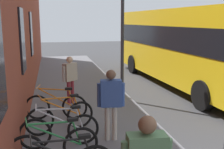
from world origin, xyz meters
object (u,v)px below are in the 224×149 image
object	(u,v)px
pedestrian_crossing_street	(111,98)
bicycle_leaning_wall	(60,130)
bicycle_under_window	(56,106)
city_bus	(184,43)
bicycle_beside_lamp	(61,117)
street_lamp	(123,18)
pedestrian_by_facade	(70,75)
bicycle_nearest_sign	(54,147)

from	to	relation	value
pedestrian_crossing_street	bicycle_leaning_wall	bearing A→B (deg)	96.20
bicycle_under_window	city_bus	xyz separation A→B (m)	(3.57, -5.70, 1.41)
bicycle_leaning_wall	bicycle_beside_lamp	size ratio (longest dim) A/B	1.03
bicycle_beside_lamp	pedestrian_crossing_street	xyz separation A→B (m)	(-0.74, -1.13, 0.64)
bicycle_beside_lamp	bicycle_under_window	distance (m)	0.91
bicycle_beside_lamp	street_lamp	size ratio (longest dim) A/B	0.36
city_bus	pedestrian_by_facade	xyz separation A→B (m)	(-2.08, 5.19, -0.82)
bicycle_leaning_wall	street_lamp	bearing A→B (deg)	-33.23
bicycle_leaning_wall	city_bus	size ratio (longest dim) A/B	0.17
bicycle_beside_lamp	pedestrian_by_facade	xyz separation A→B (m)	(2.39, -0.42, 0.59)
street_lamp	bicycle_under_window	bearing A→B (deg)	127.32
city_bus	street_lamp	world-z (taller)	street_lamp
bicycle_nearest_sign	city_bus	world-z (taller)	city_bus
bicycle_leaning_wall	bicycle_beside_lamp	bearing A→B (deg)	-3.68
bicycle_nearest_sign	city_bus	size ratio (longest dim) A/B	0.17
pedestrian_by_facade	street_lamp	world-z (taller)	street_lamp
bicycle_nearest_sign	bicycle_leaning_wall	distance (m)	0.81
bicycle_under_window	bicycle_leaning_wall	bearing A→B (deg)	-178.79
pedestrian_by_facade	bicycle_leaning_wall	bearing A→B (deg)	171.77
bicycle_nearest_sign	pedestrian_crossing_street	bearing A→B (deg)	-54.80
city_bus	pedestrian_crossing_street	distance (m)	6.92
city_bus	bicycle_nearest_sign	bearing A→B (deg)	136.68
pedestrian_crossing_street	street_lamp	distance (m)	4.11
bicycle_beside_lamp	street_lamp	world-z (taller)	street_lamp
bicycle_nearest_sign	pedestrian_by_facade	world-z (taller)	pedestrian_by_facade
bicycle_under_window	street_lamp	xyz separation A→B (m)	(1.83, -2.40, 2.47)
bicycle_beside_lamp	street_lamp	bearing A→B (deg)	-40.15
bicycle_nearest_sign	bicycle_beside_lamp	size ratio (longest dim) A/B	1.02
city_bus	street_lamp	bearing A→B (deg)	117.79
pedestrian_by_facade	street_lamp	bearing A→B (deg)	-79.64
pedestrian_by_facade	pedestrian_crossing_street	bearing A→B (deg)	-167.23
pedestrian_by_facade	street_lamp	size ratio (longest dim) A/B	0.34
bicycle_beside_lamp	bicycle_under_window	bearing A→B (deg)	5.90
pedestrian_by_facade	street_lamp	distance (m)	2.69
bicycle_leaning_wall	city_bus	distance (m)	7.92
bicycle_under_window	city_bus	distance (m)	6.87
pedestrian_crossing_street	street_lamp	xyz separation A→B (m)	(3.48, -1.18, 1.83)
city_bus	bicycle_under_window	bearing A→B (deg)	122.05
city_bus	street_lamp	xyz separation A→B (m)	(-1.74, 3.30, 1.06)
bicycle_under_window	city_bus	size ratio (longest dim) A/B	0.16
bicycle_leaning_wall	pedestrian_by_facade	world-z (taller)	pedestrian_by_facade
city_bus	pedestrian_by_facade	world-z (taller)	city_bus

